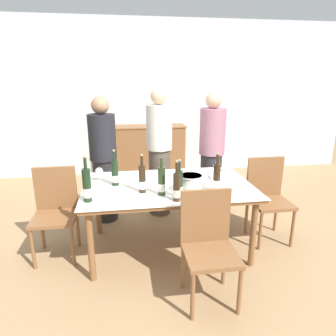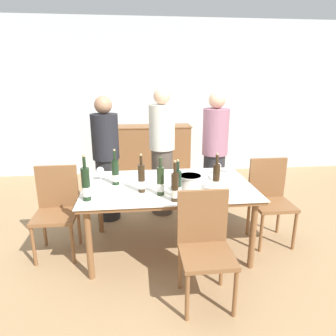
{
  "view_description": "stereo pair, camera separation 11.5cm",
  "coord_description": "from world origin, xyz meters",
  "px_view_note": "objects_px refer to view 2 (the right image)",
  "views": [
    {
      "loc": [
        -0.43,
        -2.86,
        1.78
      ],
      "look_at": [
        0.0,
        0.0,
        0.91
      ],
      "focal_mm": 32.0,
      "sensor_mm": 36.0,
      "label": 1
    },
    {
      "loc": [
        -0.32,
        -2.87,
        1.78
      ],
      "look_at": [
        0.0,
        0.0,
        0.91
      ],
      "focal_mm": 32.0,
      "sensor_mm": 36.0,
      "label": 2
    }
  ],
  "objects_px": {
    "dining_table": "(168,191)",
    "wine_glass_2": "(230,164)",
    "wine_glass_1": "(100,171)",
    "person_host": "(106,160)",
    "wine_bottle_5": "(142,179)",
    "wine_bottle_3": "(175,188)",
    "wine_bottle_4": "(115,173)",
    "wine_bottle_6": "(216,179)",
    "chair_left_end": "(57,205)",
    "wine_bottle_0": "(178,185)",
    "ice_bucket": "(190,183)",
    "wine_bottle_1": "(86,185)",
    "wine_glass_0": "(218,167)",
    "chair_near_front": "(205,240)",
    "chair_right_end": "(270,195)",
    "wine_glass_3": "(211,178)",
    "person_guest_left": "(162,153)",
    "wine_bottle_2": "(161,182)",
    "person_guest_right": "(215,155)",
    "sideboard_cabinet": "(151,151)"
  },
  "relations": [
    {
      "from": "wine_bottle_1",
      "to": "wine_bottle_2",
      "type": "height_order",
      "value": "wine_bottle_1"
    },
    {
      "from": "wine_bottle_3",
      "to": "wine_glass_2",
      "type": "height_order",
      "value": "wine_bottle_3"
    },
    {
      "from": "wine_bottle_4",
      "to": "wine_bottle_6",
      "type": "distance_m",
      "value": 1.02
    },
    {
      "from": "ice_bucket",
      "to": "wine_bottle_5",
      "type": "relative_size",
      "value": 0.59
    },
    {
      "from": "sideboard_cabinet",
      "to": "ice_bucket",
      "type": "height_order",
      "value": "sideboard_cabinet"
    },
    {
      "from": "wine_glass_0",
      "to": "chair_near_front",
      "type": "relative_size",
      "value": 0.14
    },
    {
      "from": "ice_bucket",
      "to": "wine_bottle_1",
      "type": "distance_m",
      "value": 0.95
    },
    {
      "from": "ice_bucket",
      "to": "wine_bottle_0",
      "type": "height_order",
      "value": "wine_bottle_0"
    },
    {
      "from": "wine_bottle_1",
      "to": "dining_table",
      "type": "bearing_deg",
      "value": 22.53
    },
    {
      "from": "person_host",
      "to": "wine_bottle_0",
      "type": "bearing_deg",
      "value": -57.31
    },
    {
      "from": "dining_table",
      "to": "wine_glass_2",
      "type": "height_order",
      "value": "wine_glass_2"
    },
    {
      "from": "wine_glass_2",
      "to": "chair_right_end",
      "type": "relative_size",
      "value": 0.16
    },
    {
      "from": "wine_bottle_6",
      "to": "dining_table",
      "type": "bearing_deg",
      "value": 149.7
    },
    {
      "from": "ice_bucket",
      "to": "wine_bottle_2",
      "type": "height_order",
      "value": "wine_bottle_2"
    },
    {
      "from": "wine_glass_3",
      "to": "person_guest_left",
      "type": "relative_size",
      "value": 0.08
    },
    {
      "from": "wine_bottle_4",
      "to": "wine_bottle_6",
      "type": "height_order",
      "value": "wine_bottle_6"
    },
    {
      "from": "wine_bottle_1",
      "to": "wine_glass_2",
      "type": "relative_size",
      "value": 2.85
    },
    {
      "from": "wine_glass_2",
      "to": "person_guest_left",
      "type": "xyz_separation_m",
      "value": [
        -0.73,
        0.58,
        0.01
      ]
    },
    {
      "from": "dining_table",
      "to": "chair_near_front",
      "type": "height_order",
      "value": "chair_near_front"
    },
    {
      "from": "wine_bottle_1",
      "to": "wine_glass_0",
      "type": "distance_m",
      "value": 1.5
    },
    {
      "from": "wine_bottle_5",
      "to": "ice_bucket",
      "type": "bearing_deg",
      "value": -8.35
    },
    {
      "from": "chair_near_front",
      "to": "person_guest_left",
      "type": "bearing_deg",
      "value": 96.62
    },
    {
      "from": "wine_bottle_5",
      "to": "wine_bottle_6",
      "type": "relative_size",
      "value": 0.98
    },
    {
      "from": "wine_bottle_3",
      "to": "wine_glass_3",
      "type": "distance_m",
      "value": 0.5
    },
    {
      "from": "person_guest_left",
      "to": "wine_glass_2",
      "type": "bearing_deg",
      "value": -38.49
    },
    {
      "from": "chair_left_end",
      "to": "person_guest_right",
      "type": "bearing_deg",
      "value": 21.66
    },
    {
      "from": "ice_bucket",
      "to": "wine_bottle_0",
      "type": "distance_m",
      "value": 0.17
    },
    {
      "from": "person_guest_right",
      "to": "chair_left_end",
      "type": "bearing_deg",
      "value": -158.34
    },
    {
      "from": "sideboard_cabinet",
      "to": "person_guest_right",
      "type": "relative_size",
      "value": 0.89
    },
    {
      "from": "wine_bottle_0",
      "to": "wine_glass_3",
      "type": "height_order",
      "value": "wine_bottle_0"
    },
    {
      "from": "wine_bottle_2",
      "to": "wine_glass_3",
      "type": "xyz_separation_m",
      "value": [
        0.51,
        0.14,
        -0.03
      ]
    },
    {
      "from": "wine_bottle_1",
      "to": "wine_glass_3",
      "type": "xyz_separation_m",
      "value": [
        1.18,
        0.19,
        -0.04
      ]
    },
    {
      "from": "wine_bottle_5",
      "to": "wine_glass_3",
      "type": "relative_size",
      "value": 2.66
    },
    {
      "from": "wine_bottle_6",
      "to": "wine_glass_2",
      "type": "height_order",
      "value": "wine_bottle_6"
    },
    {
      "from": "wine_bottle_0",
      "to": "chair_left_end",
      "type": "distance_m",
      "value": 1.32
    },
    {
      "from": "person_guest_right",
      "to": "wine_glass_3",
      "type": "bearing_deg",
      "value": -107.02
    },
    {
      "from": "wine_glass_3",
      "to": "wine_bottle_4",
      "type": "bearing_deg",
      "value": 168.11
    },
    {
      "from": "wine_bottle_2",
      "to": "wine_glass_0",
      "type": "xyz_separation_m",
      "value": [
        0.7,
        0.55,
        -0.04
      ]
    },
    {
      "from": "ice_bucket",
      "to": "wine_glass_0",
      "type": "distance_m",
      "value": 0.68
    },
    {
      "from": "wine_bottle_6",
      "to": "chair_left_end",
      "type": "xyz_separation_m",
      "value": [
        -1.58,
        0.34,
        -0.34
      ]
    },
    {
      "from": "wine_bottle_1",
      "to": "wine_bottle_6",
      "type": "bearing_deg",
      "value": 3.11
    },
    {
      "from": "wine_bottle_5",
      "to": "wine_glass_1",
      "type": "xyz_separation_m",
      "value": [
        -0.43,
        0.4,
        -0.03
      ]
    },
    {
      "from": "dining_table",
      "to": "wine_bottle_3",
      "type": "bearing_deg",
      "value": -88.17
    },
    {
      "from": "wine_bottle_1",
      "to": "chair_right_end",
      "type": "height_order",
      "value": "wine_bottle_1"
    },
    {
      "from": "chair_left_end",
      "to": "wine_bottle_0",
      "type": "bearing_deg",
      "value": -19.76
    },
    {
      "from": "wine_glass_3",
      "to": "person_host",
      "type": "height_order",
      "value": "person_host"
    },
    {
      "from": "wine_bottle_2",
      "to": "chair_right_end",
      "type": "distance_m",
      "value": 1.34
    },
    {
      "from": "wine_bottle_3",
      "to": "wine_bottle_4",
      "type": "relative_size",
      "value": 1.01
    },
    {
      "from": "chair_near_front",
      "to": "chair_left_end",
      "type": "bearing_deg",
      "value": 148.01
    },
    {
      "from": "wine_glass_1",
      "to": "person_host",
      "type": "height_order",
      "value": "person_host"
    }
  ]
}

